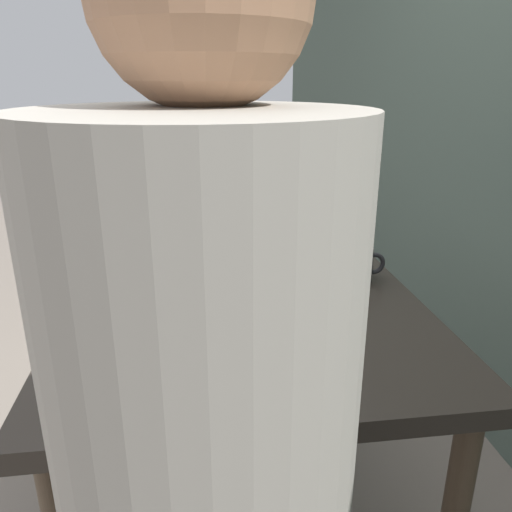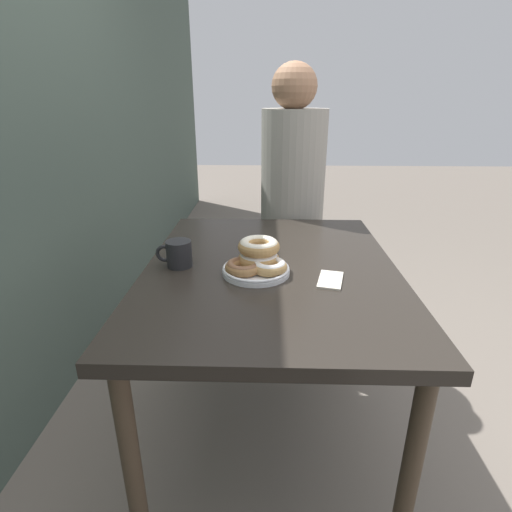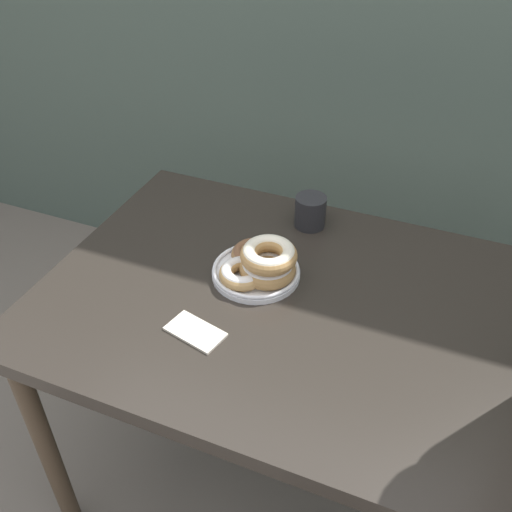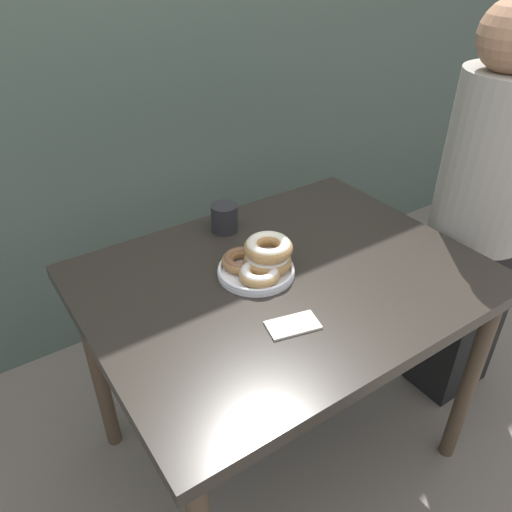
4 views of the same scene
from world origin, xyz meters
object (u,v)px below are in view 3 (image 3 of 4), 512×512
(donut_plate, at_px, (260,264))
(coffee_mug, at_px, (311,211))
(dining_table, at_px, (274,320))
(napkin, at_px, (195,332))

(donut_plate, xyz_separation_m, coffee_mug, (0.04, 0.26, 0.00))
(dining_table, bearing_deg, coffee_mug, 92.51)
(coffee_mug, bearing_deg, dining_table, -87.49)
(dining_table, distance_m, donut_plate, 0.14)
(coffee_mug, bearing_deg, donut_plate, -98.93)
(dining_table, relative_size, donut_plate, 4.56)
(napkin, bearing_deg, donut_plate, 75.25)
(dining_table, distance_m, napkin, 0.23)
(donut_plate, xyz_separation_m, napkin, (-0.06, -0.23, -0.04))
(dining_table, height_order, coffee_mug, coffee_mug)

